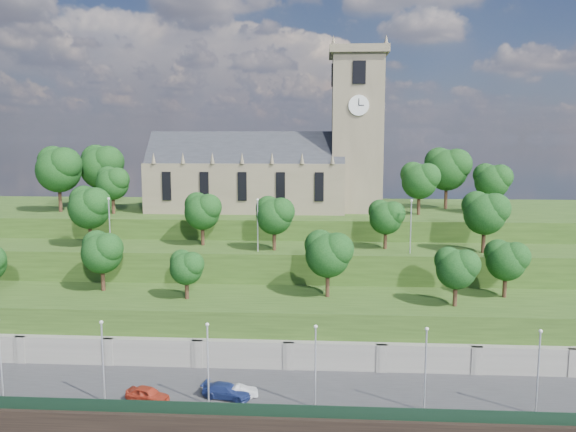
# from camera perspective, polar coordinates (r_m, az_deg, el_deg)

# --- Properties ---
(promenade) EXTENTS (160.00, 12.00, 2.00)m
(promenade) POSITION_cam_1_polar(r_m,az_deg,el_deg) (59.36, -5.33, -17.98)
(promenade) COLOR #2D2D30
(promenade) RESTS_ON ground
(quay_wall) EXTENTS (160.00, 0.50, 2.20)m
(quay_wall) POSITION_cam_1_polar(r_m,az_deg,el_deg) (54.00, -6.39, -20.64)
(quay_wall) COLOR black
(quay_wall) RESTS_ON ground
(fence) EXTENTS (160.00, 0.10, 1.20)m
(fence) POSITION_cam_1_polar(r_m,az_deg,el_deg) (53.87, -6.29, -18.91)
(fence) COLOR black
(fence) RESTS_ON promenade
(retaining_wall) EXTENTS (160.00, 2.10, 5.00)m
(retaining_wall) POSITION_cam_1_polar(r_m,az_deg,el_deg) (64.14, -4.50, -14.47)
(retaining_wall) COLOR slate
(retaining_wall) RESTS_ON ground
(embankment_lower) EXTENTS (160.00, 12.00, 8.00)m
(embankment_lower) POSITION_cam_1_polar(r_m,az_deg,el_deg) (69.20, -3.81, -11.44)
(embankment_lower) COLOR #274316
(embankment_lower) RESTS_ON ground
(embankment_upper) EXTENTS (160.00, 10.00, 12.00)m
(embankment_upper) POSITION_cam_1_polar(r_m,az_deg,el_deg) (79.04, -2.80, -7.46)
(embankment_upper) COLOR #274316
(embankment_upper) RESTS_ON ground
(hilltop) EXTENTS (160.00, 32.00, 15.00)m
(hilltop) POSITION_cam_1_polar(r_m,az_deg,el_deg) (99.06, -1.46, -3.43)
(hilltop) COLOR #274316
(hilltop) RESTS_ON ground
(church) EXTENTS (38.60, 12.35, 27.60)m
(church) POSITION_cam_1_polar(r_m,az_deg,el_deg) (93.19, -1.23, 5.17)
(church) COLOR #695E49
(church) RESTS_ON hilltop
(trees_lower) EXTENTS (66.56, 8.78, 8.04)m
(trees_lower) POSITION_cam_1_polar(r_m,az_deg,el_deg) (66.91, -2.25, -4.22)
(trees_lower) COLOR #331E14
(trees_lower) RESTS_ON embankment_lower
(trees_upper) EXTENTS (59.30, 8.20, 8.46)m
(trees_upper) POSITION_cam_1_polar(r_m,az_deg,el_deg) (75.78, -1.54, 0.58)
(trees_upper) COLOR #331E14
(trees_upper) RESTS_ON embankment_upper
(trees_hilltop) EXTENTS (76.63, 16.03, 10.89)m
(trees_hilltop) POSITION_cam_1_polar(r_m,az_deg,el_deg) (93.19, -4.77, 4.67)
(trees_hilltop) COLOR #331E14
(trees_hilltop) RESTS_ON hilltop
(lamp_posts_promenade) EXTENTS (60.36, 0.36, 8.03)m
(lamp_posts_promenade) POSITION_cam_1_polar(r_m,az_deg,el_deg) (54.28, -8.15, -14.08)
(lamp_posts_promenade) COLOR #B2B2B7
(lamp_posts_promenade) RESTS_ON promenade
(lamp_posts_upper) EXTENTS (40.36, 0.36, 7.10)m
(lamp_posts_upper) POSITION_cam_1_polar(r_m,az_deg,el_deg) (74.05, -3.10, -0.47)
(lamp_posts_upper) COLOR #B2B2B7
(lamp_posts_upper) RESTS_ON embankment_upper
(car_left) EXTENTS (4.61, 2.94, 1.46)m
(car_left) POSITION_cam_1_polar(r_m,az_deg,el_deg) (57.48, -14.07, -17.17)
(car_left) COLOR #A12D1A
(car_left) RESTS_ON promenade
(car_middle) EXTENTS (3.64, 1.75, 1.15)m
(car_middle) POSITION_cam_1_polar(r_m,az_deg,el_deg) (57.07, -4.92, -17.32)
(car_middle) COLOR #B6B7BB
(car_middle) RESTS_ON promenade
(car_right) EXTENTS (5.11, 2.99, 1.39)m
(car_right) POSITION_cam_1_polar(r_m,az_deg,el_deg) (56.99, -6.26, -17.25)
(car_right) COLOR navy
(car_right) RESTS_ON promenade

